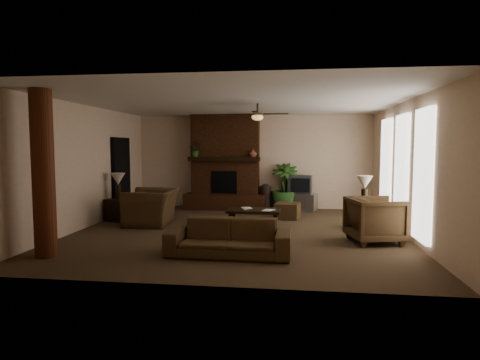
# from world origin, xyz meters

# --- Properties ---
(room_shell) EXTENTS (7.00, 7.00, 7.00)m
(room_shell) POSITION_xyz_m (0.00, 0.00, 1.40)
(room_shell) COLOR brown
(room_shell) RESTS_ON ground
(fireplace) EXTENTS (2.40, 0.70, 2.80)m
(fireplace) POSITION_xyz_m (-0.80, 3.22, 1.16)
(fireplace) COLOR #512915
(fireplace) RESTS_ON ground
(windows) EXTENTS (0.08, 3.65, 2.35)m
(windows) POSITION_xyz_m (3.45, 0.20, 1.35)
(windows) COLOR white
(windows) RESTS_ON ground
(log_column) EXTENTS (0.36, 0.36, 2.80)m
(log_column) POSITION_xyz_m (-2.95, -2.40, 1.40)
(log_column) COLOR #602D18
(log_column) RESTS_ON ground
(doorway) EXTENTS (0.10, 1.00, 2.10)m
(doorway) POSITION_xyz_m (-3.44, 1.80, 1.05)
(doorway) COLOR black
(doorway) RESTS_ON ground
(ceiling_fan) EXTENTS (1.35, 1.35, 0.37)m
(ceiling_fan) POSITION_xyz_m (0.40, 0.30, 2.53)
(ceiling_fan) COLOR black
(ceiling_fan) RESTS_ON ceiling
(sofa) EXTENTS (2.11, 0.66, 0.82)m
(sofa) POSITION_xyz_m (0.11, -1.94, 0.41)
(sofa) COLOR #4E3921
(sofa) RESTS_ON ground
(armchair_left) EXTENTS (0.91, 1.33, 1.12)m
(armchair_left) POSITION_xyz_m (-2.15, 0.57, 0.56)
(armchair_left) COLOR #4E3921
(armchair_left) RESTS_ON ground
(armchair_right) EXTENTS (1.07, 1.12, 0.97)m
(armchair_right) POSITION_xyz_m (2.78, -0.67, 0.49)
(armchair_right) COLOR #4E3921
(armchair_right) RESTS_ON ground
(coffee_table) EXTENTS (1.20, 0.70, 0.43)m
(coffee_table) POSITION_xyz_m (0.31, 0.44, 0.37)
(coffee_table) COLOR black
(coffee_table) RESTS_ON ground
(ottoman) EXTENTS (0.70, 0.70, 0.40)m
(ottoman) POSITION_xyz_m (1.06, 1.77, 0.20)
(ottoman) COLOR #4E3921
(ottoman) RESTS_ON ground
(tv_stand) EXTENTS (0.96, 0.73, 0.50)m
(tv_stand) POSITION_xyz_m (1.46, 3.15, 0.25)
(tv_stand) COLOR #B1B1B3
(tv_stand) RESTS_ON ground
(tv) EXTENTS (0.71, 0.61, 0.52)m
(tv) POSITION_xyz_m (1.41, 3.14, 0.76)
(tv) COLOR #333335
(tv) RESTS_ON tv_stand
(floor_vase) EXTENTS (0.34, 0.34, 0.77)m
(floor_vase) POSITION_xyz_m (0.41, 3.15, 0.43)
(floor_vase) COLOR black
(floor_vase) RESTS_ON ground
(floor_plant) EXTENTS (0.84, 1.41, 0.77)m
(floor_plant) POSITION_xyz_m (0.96, 3.15, 0.38)
(floor_plant) COLOR #2D5522
(floor_plant) RESTS_ON ground
(side_table_left) EXTENTS (0.60, 0.60, 0.55)m
(side_table_left) POSITION_xyz_m (-3.15, 0.92, 0.28)
(side_table_left) COLOR black
(side_table_left) RESTS_ON ground
(lamp_left) EXTENTS (0.42, 0.42, 0.65)m
(lamp_left) POSITION_xyz_m (-3.15, 0.95, 1.00)
(lamp_left) COLOR black
(lamp_left) RESTS_ON side_table_left
(side_table_right) EXTENTS (0.51, 0.51, 0.55)m
(side_table_right) POSITION_xyz_m (2.79, 0.74, 0.28)
(side_table_right) COLOR black
(side_table_right) RESTS_ON ground
(lamp_right) EXTENTS (0.42, 0.42, 0.65)m
(lamp_right) POSITION_xyz_m (2.81, 0.73, 1.00)
(lamp_right) COLOR black
(lamp_right) RESTS_ON side_table_right
(mantel_plant) EXTENTS (0.38, 0.42, 0.33)m
(mantel_plant) POSITION_xyz_m (-1.64, 2.95, 1.72)
(mantel_plant) COLOR #2D5522
(mantel_plant) RESTS_ON fireplace
(mantel_vase) EXTENTS (0.27, 0.27, 0.22)m
(mantel_vase) POSITION_xyz_m (0.05, 2.91, 1.67)
(mantel_vase) COLOR brown
(mantel_vase) RESTS_ON fireplace
(book_a) EXTENTS (0.21, 0.10, 0.29)m
(book_a) POSITION_xyz_m (0.05, 0.44, 0.57)
(book_a) COLOR #999999
(book_a) RESTS_ON coffee_table
(book_b) EXTENTS (0.21, 0.10, 0.29)m
(book_b) POSITION_xyz_m (0.55, 0.28, 0.58)
(book_b) COLOR #999999
(book_b) RESTS_ON coffee_table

